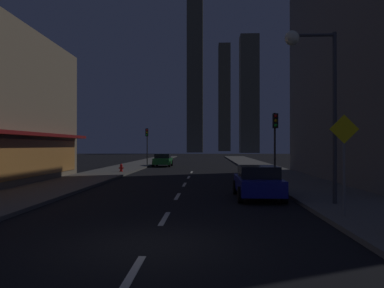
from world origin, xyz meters
TOP-DOWN VIEW (x-y plane):
  - ground_plane at (0.00, 32.00)m, footprint 78.00×136.00m
  - sidewalk_right at (7.00, 32.00)m, footprint 4.00×76.00m
  - sidewalk_left at (-7.00, 32.00)m, footprint 4.00×76.00m
  - lane_marking_center at (0.00, 11.00)m, footprint 0.16×28.20m
  - skyscraper_distant_tall at (-2.88, 122.98)m, footprint 5.50×8.94m
  - skyscraper_distant_mid at (8.87, 154.55)m, footprint 5.08×7.62m
  - skyscraper_distant_short at (15.18, 114.26)m, footprint 6.08×5.96m
  - car_parked_near at (3.60, 7.87)m, footprint 1.98×4.24m
  - car_parked_far at (-3.60, 32.94)m, footprint 1.98×4.24m
  - fire_hydrant_far_left at (-5.90, 22.53)m, footprint 0.42×0.30m
  - traffic_light_near_right at (5.50, 14.13)m, footprint 0.32×0.48m
  - traffic_light_far_left at (-5.50, 33.57)m, footprint 0.32×0.48m
  - street_lamp_right at (5.38, 5.63)m, footprint 1.96×0.56m
  - pedestrian_crossing_sign at (5.60, 3.02)m, footprint 0.91×0.08m

SIDE VIEW (x-z plane):
  - ground_plane at x=0.00m, z-range -0.10..0.00m
  - lane_marking_center at x=0.00m, z-range 0.00..0.01m
  - sidewalk_right at x=7.00m, z-range 0.00..0.15m
  - sidewalk_left at x=-7.00m, z-range 0.00..0.15m
  - fire_hydrant_far_left at x=-5.90m, z-range 0.13..0.78m
  - car_parked_near at x=3.60m, z-range 0.02..1.47m
  - car_parked_far at x=-3.60m, z-range 0.02..1.47m
  - pedestrian_crossing_sign at x=5.60m, z-range 0.44..3.59m
  - traffic_light_near_right at x=5.50m, z-range 1.09..5.29m
  - traffic_light_far_left at x=-5.50m, z-range 1.09..5.29m
  - street_lamp_right at x=5.38m, z-range 1.78..8.36m
  - skyscraper_distant_short at x=15.18m, z-range 0.00..38.48m
  - skyscraper_distant_mid at x=8.87m, z-range 0.00..46.50m
  - skyscraper_distant_tall at x=-2.88m, z-range 0.00..67.52m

